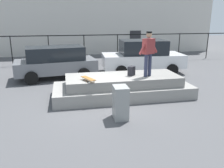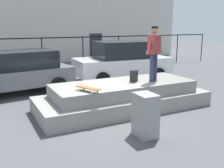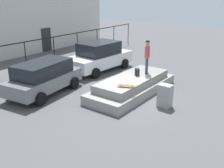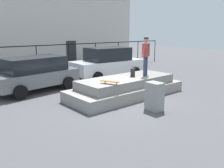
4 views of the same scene
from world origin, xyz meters
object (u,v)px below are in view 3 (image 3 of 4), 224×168
Objects in this scene: skateboard at (126,85)px; car_white_sedan_mid at (99,56)px; utility_box at (165,96)px; skateboarder at (147,55)px; backpack at (137,72)px; car_grey_hatchback_near at (44,77)px.

car_white_sedan_mid reaches higher than skateboard.
skateboard is 0.17× the size of car_white_sedan_mid.
skateboard is 1.81m from utility_box.
car_white_sedan_mid is at bearing 73.51° from skateboarder.
skateboarder is 4.63× the size of backpack.
car_white_sedan_mid is at bearing 67.09° from utility_box.
car_grey_hatchback_near is at bearing 86.51° from backpack.
utility_box is at bearing -114.69° from car_white_sedan_mid.
car_white_sedan_mid reaches higher than backpack.
utility_box is at bearing -61.37° from skateboard.
backpack is at bearing 160.87° from skateboarder.
utility_box is at bearing -158.07° from backpack.
car_white_sedan_mid is (1.26, 4.25, -0.94)m from skateboarder.
backpack reaches higher than skateboard.
utility_box is (-0.95, -2.06, -0.52)m from backpack.
skateboarder is at bearing -62.56° from backpack.
backpack is 0.09× the size of car_grey_hatchback_near.
car_white_sedan_mid reaches higher than utility_box.
car_white_sedan_mid is at bearing 51.31° from skateboard.
skateboard is 0.76× the size of utility_box.
car_white_sedan_mid is 4.48× the size of utility_box.
backpack is at bearing 67.13° from utility_box.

